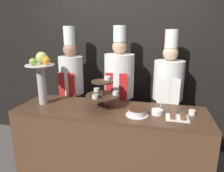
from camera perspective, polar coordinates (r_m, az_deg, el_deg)
name	(u,v)px	position (r m, az deg, el deg)	size (l,w,h in m)	color
wall_back	(124,55)	(3.05, 3.57, 8.75)	(10.00, 0.06, 2.80)	black
buffet_counter	(110,143)	(2.51, -0.56, -15.96)	(2.19, 0.67, 0.88)	brown
tiered_stand	(103,93)	(2.30, -2.68, -2.00)	(0.39, 0.39, 0.36)	#3D2819
fruit_pedestal	(41,71)	(2.55, -19.54, 4.01)	(0.34, 0.34, 0.63)	#B2ADA8
cake_round	(137,112)	(2.15, 7.17, -7.48)	(0.24, 0.24, 0.07)	white
cup_white	(192,112)	(2.32, 21.89, -7.03)	(0.07, 0.07, 0.05)	white
cake_square_tray	(177,117)	(2.18, 18.17, -8.33)	(0.23, 0.20, 0.05)	white
serving_bowl_near	(157,112)	(2.22, 12.79, -7.21)	(0.12, 0.12, 0.16)	white
chef_left	(72,85)	(2.98, -11.43, 0.21)	(0.34, 0.34, 1.82)	#38332D
chef_center_left	(119,88)	(2.76, 2.01, -0.53)	(0.40, 0.40, 1.82)	black
chef_center_right	(167,93)	(2.72, 15.57, -2.01)	(0.38, 0.38, 1.77)	black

